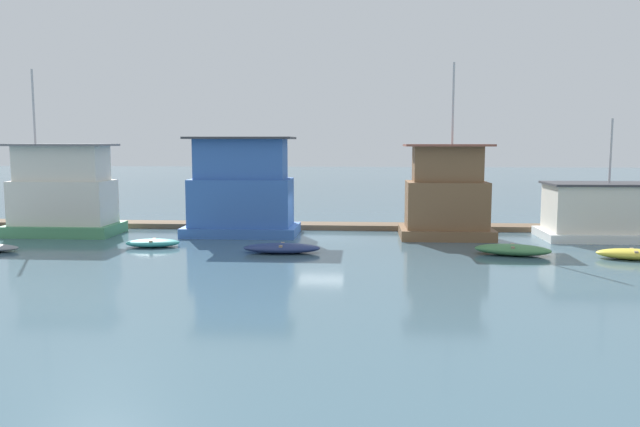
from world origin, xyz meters
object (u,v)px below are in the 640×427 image
(houseboat_brown, at_px, (446,197))
(dinghy_navy, at_px, (282,248))
(houseboat_green, at_px, (63,195))
(houseboat_white, at_px, (600,212))
(dinghy_yellow, at_px, (634,254))
(dinghy_green, at_px, (513,250))
(dinghy_teal, at_px, (153,243))
(houseboat_blue, at_px, (242,192))

(houseboat_brown, height_order, dinghy_navy, houseboat_brown)
(houseboat_green, bearing_deg, houseboat_brown, 0.68)
(houseboat_white, xyz_separation_m, dinghy_yellow, (-0.66, -5.98, -1.23))
(dinghy_navy, relative_size, dinghy_green, 1.01)
(houseboat_white, height_order, dinghy_yellow, houseboat_white)
(dinghy_navy, bearing_deg, houseboat_white, 18.12)
(dinghy_teal, bearing_deg, dinghy_green, -3.56)
(houseboat_white, bearing_deg, dinghy_navy, -161.88)
(houseboat_green, distance_m, dinghy_navy, 14.23)
(houseboat_blue, bearing_deg, dinghy_green, -21.86)
(houseboat_white, bearing_deg, houseboat_green, -179.25)
(houseboat_white, xyz_separation_m, dinghy_green, (-5.85, -5.29, -1.21))
(dinghy_navy, xyz_separation_m, dinghy_green, (10.83, 0.17, 0.03))
(houseboat_brown, xyz_separation_m, dinghy_green, (2.43, -5.15, -1.98))
(dinghy_green, bearing_deg, houseboat_white, 42.14)
(houseboat_white, relative_size, dinghy_green, 1.77)
(houseboat_white, relative_size, dinghy_yellow, 1.94)
(houseboat_blue, distance_m, dinghy_green, 15.09)
(houseboat_blue, xyz_separation_m, houseboat_brown, (11.43, -0.40, -0.23))
(dinghy_yellow, bearing_deg, houseboat_white, 83.71)
(dinghy_navy, xyz_separation_m, dinghy_yellow, (16.02, -0.53, 0.01))
(houseboat_green, distance_m, houseboat_white, 29.82)
(houseboat_white, bearing_deg, dinghy_yellow, -96.29)
(houseboat_green, height_order, houseboat_white, houseboat_green)
(houseboat_brown, relative_size, dinghy_yellow, 2.84)
(houseboat_green, relative_size, dinghy_yellow, 2.77)
(dinghy_teal, relative_size, dinghy_navy, 0.76)
(houseboat_blue, distance_m, dinghy_yellow, 20.17)
(houseboat_green, height_order, dinghy_yellow, houseboat_green)
(dinghy_yellow, bearing_deg, dinghy_navy, 178.12)
(houseboat_blue, height_order, dinghy_navy, houseboat_blue)
(dinghy_green, bearing_deg, houseboat_brown, 115.23)
(houseboat_green, xyz_separation_m, dinghy_navy, (13.13, -5.07, -2.06))
(dinghy_teal, distance_m, dinghy_navy, 6.82)
(houseboat_brown, height_order, houseboat_white, houseboat_brown)
(houseboat_green, distance_m, houseboat_blue, 10.13)
(houseboat_white, height_order, dinghy_teal, houseboat_white)
(houseboat_blue, distance_m, dinghy_teal, 6.21)
(houseboat_green, bearing_deg, houseboat_blue, 3.72)
(dinghy_navy, bearing_deg, dinghy_yellow, -1.88)
(houseboat_green, bearing_deg, dinghy_teal, -30.66)
(houseboat_brown, relative_size, dinghy_navy, 2.56)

